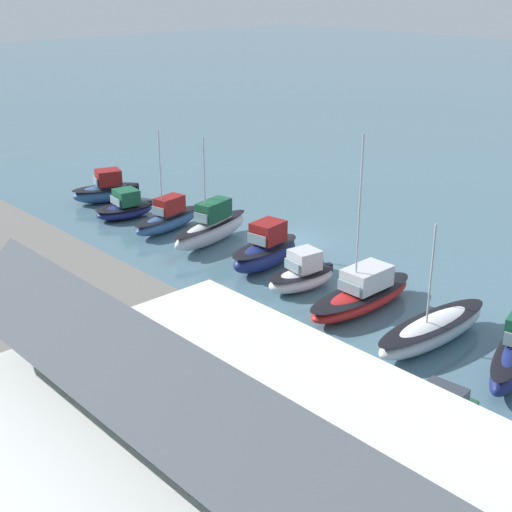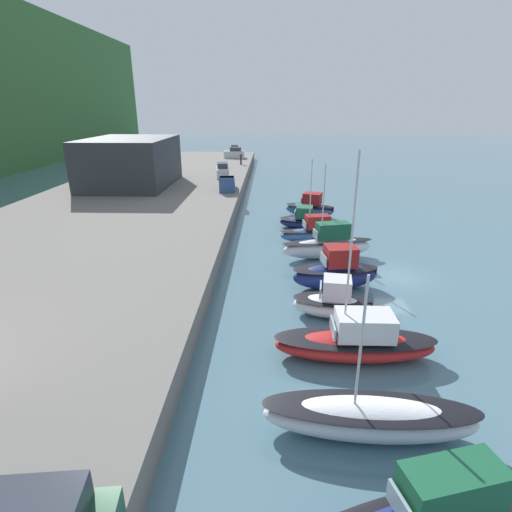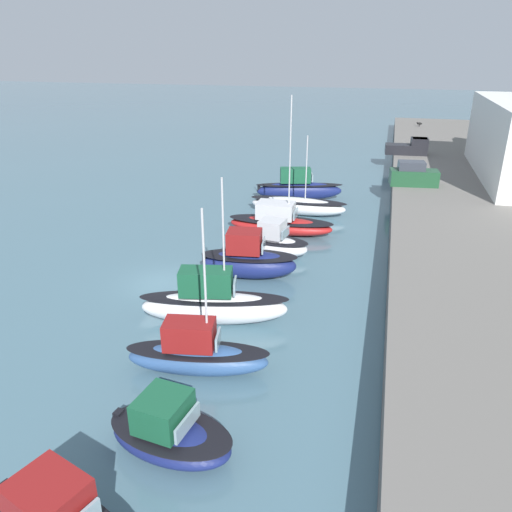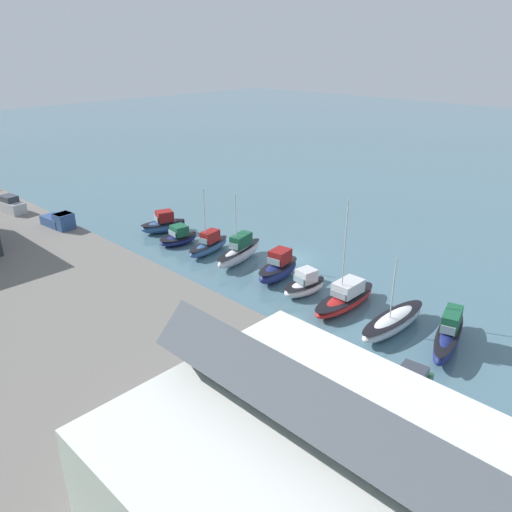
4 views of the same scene
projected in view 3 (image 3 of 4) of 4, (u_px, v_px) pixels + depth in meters
The scene contains 12 objects.
ground_plane at pixel (163, 283), 30.26m from camera, with size 320.00×320.00×0.00m, color slate.
moored_boat_0 at pixel (299, 188), 46.28m from camera, with size 3.67×8.21×3.00m.
moored_boat_1 at pixel (298, 206), 42.41m from camera, with size 2.42×8.35×6.66m.
moored_boat_2 at pixel (280, 222), 37.96m from camera, with size 2.43×8.09×10.18m.
moored_boat_3 at pixel (275, 242), 34.09m from camera, with size 2.74×4.93×2.47m.
moored_boat_4 at pixel (248, 260), 30.64m from camera, with size 3.01×6.19×3.02m.
moored_boat_5 at pixel (213, 303), 25.50m from camera, with size 3.33×7.87×7.69m.
moored_boat_6 at pixel (196, 354), 21.65m from camera, with size 2.79×6.51×7.55m.
moored_boat_7 at pixel (169, 432), 17.43m from camera, with size 3.07×4.97×2.24m.
parked_car_2 at pixel (413, 175), 44.99m from camera, with size 2.27×4.38×2.16m.
pickup_truck_0 at pixel (410, 147), 58.04m from camera, with size 2.17×4.81×1.90m.
dog_on_quay at pixel (419, 124), 78.37m from camera, with size 0.43×0.88×0.68m.
Camera 3 is at (24.92, 12.40, 13.25)m, focal length 35.00 mm.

